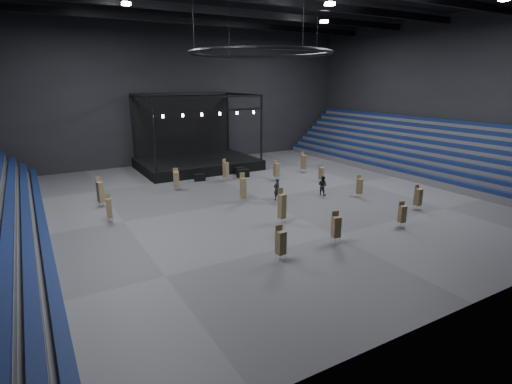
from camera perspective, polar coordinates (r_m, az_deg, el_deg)
floor at (r=37.48m, az=0.60°, el=-1.01°), size 50.00×50.00×0.00m
wall_back at (r=55.05m, az=-10.89°, el=13.58°), size 50.00×0.20×18.00m
wall_front at (r=20.87m, az=31.86°, el=8.48°), size 50.00×0.20×18.00m
wall_right at (r=53.21m, az=25.09°, el=12.36°), size 0.20×42.00×18.00m
bleachers_right at (r=52.30m, az=22.86°, el=4.51°), size 7.20×40.00×6.40m
stage at (r=51.40m, az=-8.68°, el=5.07°), size 14.00×10.00×9.20m
truss_ring at (r=35.96m, az=0.66°, el=19.25°), size 12.30×12.30×5.15m
flight_case_left at (r=44.59m, az=-8.04°, el=2.08°), size 1.26×0.81×0.78m
flight_case_mid at (r=45.89m, az=-1.88°, el=2.69°), size 1.41×0.80×0.91m
flight_case_right at (r=47.43m, az=-2.26°, el=3.08°), size 1.35×0.87×0.83m
chair_stack_0 at (r=36.80m, az=22.15°, el=-0.60°), size 0.53×0.53×2.21m
chair_stack_1 at (r=24.68m, az=3.55°, el=-7.14°), size 0.55×0.55×2.27m
chair_stack_2 at (r=44.15m, az=-4.35°, el=3.23°), size 0.66×0.66×2.46m
chair_stack_3 at (r=32.13m, az=20.16°, el=-2.90°), size 0.56×0.56×1.98m
chair_stack_4 at (r=30.89m, az=3.71°, el=-1.96°), size 0.55×0.55×2.81m
chair_stack_5 at (r=36.06m, az=-1.87°, el=0.63°), size 0.57×0.57×2.76m
chair_stack_6 at (r=33.24m, az=-20.27°, el=-2.11°), size 0.45×0.45×2.29m
chair_stack_7 at (r=48.43m, az=6.83°, el=4.32°), size 0.72×0.72×2.48m
chair_stack_8 at (r=27.76m, az=11.37°, el=-4.82°), size 0.63×0.63×2.23m
chair_stack_9 at (r=40.89m, az=-11.33°, el=1.87°), size 0.63×0.63×2.27m
chair_stack_10 at (r=37.59m, az=-21.37°, el=0.06°), size 0.59×0.59×2.65m
chair_stack_11 at (r=38.97m, az=14.58°, el=0.87°), size 0.51×0.51×2.18m
chair_stack_12 at (r=43.92m, az=9.30°, el=2.70°), size 0.57×0.57×1.98m
chair_stack_13 at (r=44.38m, az=2.94°, el=3.22°), size 0.52×0.52×2.24m
man_center at (r=37.00m, az=2.98°, el=0.39°), size 0.83×0.64×2.04m
crew_member at (r=39.15m, az=9.47°, el=0.94°), size 0.99×1.11×1.89m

